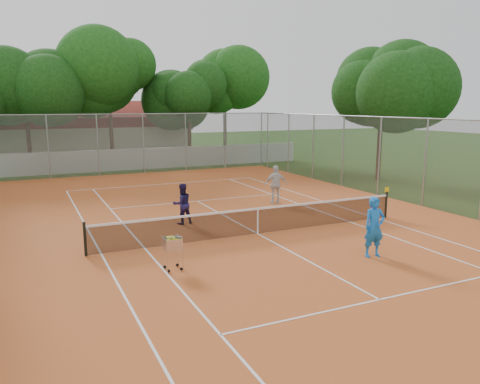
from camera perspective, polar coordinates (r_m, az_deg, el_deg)
name	(u,v)px	position (r m, az deg, el deg)	size (l,w,h in m)	color
ground	(258,234)	(16.94, 2.15, -5.17)	(120.00, 120.00, 0.00)	#1C3D10
court_pad	(258,234)	(16.94, 2.15, -5.14)	(18.00, 34.00, 0.02)	#C25A25
court_lines	(258,234)	(16.93, 2.15, -5.10)	(10.98, 23.78, 0.01)	white
tennis_net	(258,221)	(16.81, 2.16, -3.50)	(11.88, 0.10, 0.98)	black
perimeter_fence	(258,180)	(16.51, 2.20, 1.52)	(18.00, 34.00, 4.00)	slate
boundary_wall	(138,159)	(34.54, -12.38, 3.95)	(26.00, 0.30, 1.50)	silver
clubhouse	(89,132)	(43.91, -17.93, 6.95)	(16.40, 9.00, 4.40)	beige
tropical_trees	(126,99)	(37.26, -13.68, 10.92)	(29.00, 19.00, 10.00)	black
player_near	(374,227)	(14.79, 16.05, -4.13)	(0.68, 0.44, 1.86)	blue
player_far_left	(182,204)	(18.28, -7.07, -1.44)	(0.77, 0.60, 1.59)	#1D1746
player_far_right	(276,185)	(21.97, 4.40, 0.92)	(1.06, 0.44, 1.80)	silver
ball_hopper	(173,252)	(13.34, -8.22, -7.29)	(0.49, 0.49, 1.02)	silver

